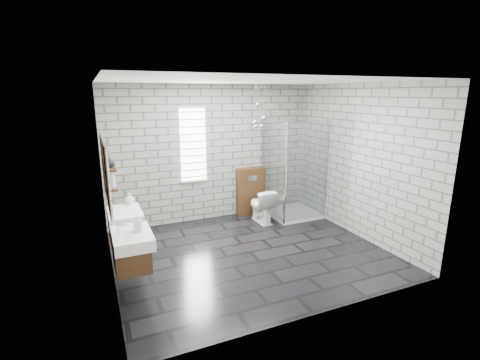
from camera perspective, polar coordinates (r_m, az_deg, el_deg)
floor at (r=5.81m, az=1.67°, el=-11.83°), size 4.20×3.60×0.02m
ceiling at (r=5.23m, az=1.89°, el=16.07°), size 4.20×3.60×0.02m
wall_back at (r=7.01m, az=-4.55°, el=4.37°), size 4.20×0.02×2.70m
wall_front at (r=3.85m, az=13.30°, el=-4.14°), size 4.20×0.02×2.70m
wall_left at (r=4.87m, az=-21.31°, el=-0.91°), size 0.02×3.60×2.70m
wall_right at (r=6.52m, az=18.82°, el=2.93°), size 0.02×3.60×2.70m
vanity_left at (r=4.59m, az=-17.79°, el=-9.37°), size 0.47×0.70×1.57m
vanity_right at (r=5.42m, az=-18.80°, el=-5.79°), size 0.47×0.70×1.57m
shelf_lower at (r=4.83m, az=-20.31°, el=-1.30°), size 0.14×0.30×0.03m
shelf_upper at (r=4.78m, az=-20.57°, el=1.71°), size 0.14×0.30×0.03m
window at (r=6.83m, az=-7.69°, el=5.74°), size 0.56×0.05×1.48m
cistern_panel at (r=7.39m, az=1.74°, el=-1.84°), size 0.60×0.20×1.00m
flush_plate at (r=7.22m, az=2.11°, el=0.24°), size 0.18×0.01×0.12m
shower_enclosure at (r=7.28m, az=8.49°, el=-2.22°), size 1.00×1.00×2.03m
pendant_cluster at (r=6.82m, az=3.06°, el=10.01°), size 0.32×0.19×0.85m
toilet at (r=6.99m, az=3.54°, el=-4.17°), size 0.40×0.68×0.68m
soap_bottle_a at (r=4.55m, az=-16.49°, el=-6.76°), size 0.10×0.11×0.22m
soap_bottle_b at (r=5.67m, az=-17.68°, el=-2.89°), size 0.16×0.16×0.18m
soap_bottle_c at (r=4.73m, az=-20.27°, el=0.01°), size 0.09×0.09×0.23m
vase at (r=4.80m, az=-20.57°, el=2.71°), size 0.14×0.14×0.12m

